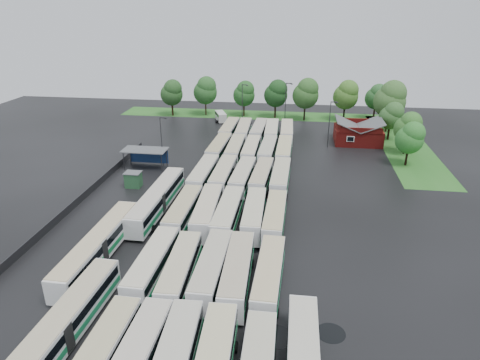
# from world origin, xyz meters

# --- Properties ---
(ground) EXTENTS (160.00, 160.00, 0.00)m
(ground) POSITION_xyz_m (0.00, 0.00, 0.00)
(ground) COLOR black
(ground) RESTS_ON ground
(brick_building) EXTENTS (10.07, 8.60, 5.39)m
(brick_building) POSITION_xyz_m (24.00, 42.77, 1.87)
(brick_building) COLOR maroon
(brick_building) RESTS_ON ground
(wash_shed) EXTENTS (8.20, 4.20, 3.58)m
(wash_shed) POSITION_xyz_m (-17.20, 22.02, 2.99)
(wash_shed) COLOR #2D2D30
(wash_shed) RESTS_ON ground
(utility_hut) EXTENTS (2.70, 2.20, 2.62)m
(utility_hut) POSITION_xyz_m (-16.20, 12.60, 1.32)
(utility_hut) COLOR #214D2B
(utility_hut) RESTS_ON ground
(grass_strip_north) EXTENTS (80.00, 10.00, 0.01)m
(grass_strip_north) POSITION_xyz_m (2.00, 64.80, 0.01)
(grass_strip_north) COLOR #296820
(grass_strip_north) RESTS_ON ground
(grass_strip_east) EXTENTS (10.00, 50.00, 0.01)m
(grass_strip_east) POSITION_xyz_m (34.00, 42.80, 0.01)
(grass_strip_east) COLOR #296820
(grass_strip_east) RESTS_ON ground
(west_fence) EXTENTS (0.10, 50.00, 1.20)m
(west_fence) POSITION_xyz_m (-22.20, 8.00, 0.60)
(west_fence) COLOR #2D2D30
(west_fence) RESTS_ON ground
(bus_r0c0) EXTENTS (2.77, 12.39, 3.44)m
(bus_r0c0) POSITION_xyz_m (-4.37, -25.68, 1.89)
(bus_r0c0) COLOR silver
(bus_r0c0) RESTS_ON ground
(bus_r1c0) EXTENTS (2.82, 12.47, 3.46)m
(bus_r1c0) POSITION_xyz_m (-4.49, -12.12, 1.90)
(bus_r1c0) COLOR silver
(bus_r1c0) RESTS_ON ground
(bus_r1c1) EXTENTS (3.07, 12.31, 3.40)m
(bus_r1c1) POSITION_xyz_m (-1.19, -12.68, 1.87)
(bus_r1c1) COLOR silver
(bus_r1c1) RESTS_ON ground
(bus_r1c2) EXTENTS (2.71, 12.64, 3.52)m
(bus_r1c2) POSITION_xyz_m (2.19, -12.08, 1.93)
(bus_r1c2) COLOR silver
(bus_r1c2) RESTS_ON ground
(bus_r1c3) EXTENTS (3.12, 12.84, 3.55)m
(bus_r1c3) POSITION_xyz_m (5.06, -12.40, 1.95)
(bus_r1c3) COLOR silver
(bus_r1c3) RESTS_ON ground
(bus_r1c4) EXTENTS (2.93, 12.48, 3.46)m
(bus_r1c4) POSITION_xyz_m (8.47, -12.52, 1.90)
(bus_r1c4) COLOR silver
(bus_r1c4) RESTS_ON ground
(bus_r2c0) EXTENTS (2.74, 12.36, 3.43)m
(bus_r2c0) POSITION_xyz_m (-4.46, 1.06, 1.89)
(bus_r2c0) COLOR silver
(bus_r2c0) RESTS_ON ground
(bus_r2c1) EXTENTS (3.29, 12.96, 3.58)m
(bus_r2c1) POSITION_xyz_m (-1.14, 1.28, 1.97)
(bus_r2c1) COLOR silver
(bus_r2c1) RESTS_ON ground
(bus_r2c2) EXTENTS (2.81, 12.79, 3.55)m
(bus_r2c2) POSITION_xyz_m (1.85, 0.96, 1.95)
(bus_r2c2) COLOR silver
(bus_r2c2) RESTS_ON ground
(bus_r2c3) EXTENTS (2.91, 12.39, 3.43)m
(bus_r2c3) POSITION_xyz_m (5.39, 1.46, 1.89)
(bus_r2c3) COLOR silver
(bus_r2c3) RESTS_ON ground
(bus_r2c4) EXTENTS (2.77, 12.29, 3.41)m
(bus_r2c4) POSITION_xyz_m (8.28, 0.96, 1.88)
(bus_r2c4) COLOR silver
(bus_r2c4) RESTS_ON ground
(bus_r3c0) EXTENTS (3.01, 12.85, 3.56)m
(bus_r3c0) POSITION_xyz_m (-4.55, 14.65, 1.96)
(bus_r3c0) COLOR silver
(bus_r3c0) RESTS_ON ground
(bus_r3c1) EXTENTS (2.88, 12.75, 3.54)m
(bus_r3c1) POSITION_xyz_m (-1.22, 14.94, 1.95)
(bus_r3c1) COLOR silver
(bus_r3c1) RESTS_ON ground
(bus_r3c2) EXTENTS (3.18, 12.58, 3.47)m
(bus_r3c2) POSITION_xyz_m (2.08, 14.79, 1.91)
(bus_r3c2) COLOR silver
(bus_r3c2) RESTS_ON ground
(bus_r3c3) EXTENTS (3.21, 12.41, 3.42)m
(bus_r3c3) POSITION_xyz_m (5.21, 15.06, 1.88)
(bus_r3c3) COLOR silver
(bus_r3c3) RESTS_ON ground
(bus_r3c4) EXTENTS (2.96, 12.73, 3.53)m
(bus_r3c4) POSITION_xyz_m (8.35, 14.94, 1.94)
(bus_r3c4) COLOR silver
(bus_r3c4) RESTS_ON ground
(bus_r4c0) EXTENTS (3.16, 12.87, 3.56)m
(bus_r4c0) POSITION_xyz_m (-4.47, 28.64, 1.96)
(bus_r4c0) COLOR silver
(bus_r4c0) RESTS_ON ground
(bus_r4c1) EXTENTS (2.79, 12.50, 3.47)m
(bus_r4c1) POSITION_xyz_m (-1.23, 28.54, 1.91)
(bus_r4c1) COLOR silver
(bus_r4c1) RESTS_ON ground
(bus_r4c2) EXTENTS (2.64, 12.34, 3.43)m
(bus_r4c2) POSITION_xyz_m (1.92, 28.41, 1.89)
(bus_r4c2) COLOR silver
(bus_r4c2) RESTS_ON ground
(bus_r4c3) EXTENTS (3.02, 12.62, 3.49)m
(bus_r4c3) POSITION_xyz_m (5.18, 28.56, 1.92)
(bus_r4c3) COLOR silver
(bus_r4c3) RESTS_ON ground
(bus_r4c4) EXTENTS (2.88, 12.78, 3.55)m
(bus_r4c4) POSITION_xyz_m (8.38, 28.56, 1.95)
(bus_r4c4) COLOR silver
(bus_r4c4) RESTS_ON ground
(bus_r5c0) EXTENTS (2.92, 12.66, 3.51)m
(bus_r5c0) POSITION_xyz_m (-4.57, 42.10, 1.93)
(bus_r5c0) COLOR silver
(bus_r5c0) RESTS_ON ground
(bus_r5c1) EXTENTS (3.07, 12.79, 3.54)m
(bus_r5c1) POSITION_xyz_m (-1.28, 41.78, 1.95)
(bus_r5c1) COLOR silver
(bus_r5c1) RESTS_ON ground
(bus_r5c2) EXTENTS (3.03, 12.57, 3.48)m
(bus_r5c2) POSITION_xyz_m (2.12, 42.28, 1.91)
(bus_r5c2) COLOR silver
(bus_r5c2) RESTS_ON ground
(bus_r5c3) EXTENTS (3.02, 12.86, 3.56)m
(bus_r5c3) POSITION_xyz_m (5.06, 41.69, 1.96)
(bus_r5c3) COLOR silver
(bus_r5c3) RESTS_ON ground
(bus_r5c4) EXTENTS (2.96, 12.57, 3.48)m
(bus_r5c4) POSITION_xyz_m (8.41, 42.32, 1.91)
(bus_r5c4) COLOR silver
(bus_r5c4) RESTS_ON ground
(artic_bus_west_a) EXTENTS (3.33, 18.56, 3.43)m
(artic_bus_west_a) POSITION_xyz_m (-9.30, -22.98, 1.90)
(artic_bus_west_a) COLOR silver
(artic_bus_west_a) RESTS_ON ground
(artic_bus_west_b) EXTENTS (3.09, 19.00, 3.52)m
(artic_bus_west_b) POSITION_xyz_m (-9.27, 4.33, 1.95)
(artic_bus_west_b) COLOR silver
(artic_bus_west_b) RESTS_ON ground
(artic_bus_west_c) EXTENTS (3.01, 18.79, 3.48)m
(artic_bus_west_c) POSITION_xyz_m (-12.19, -9.22, 1.93)
(artic_bus_west_c) COLOR silver
(artic_bus_west_c) RESTS_ON ground
(minibus) EXTENTS (3.91, 5.88, 2.41)m
(minibus) POSITION_xyz_m (-9.24, 56.85, 1.34)
(minibus) COLOR silver
(minibus) RESTS_ON ground
(tree_north_0) EXTENTS (5.99, 5.98, 9.91)m
(tree_north_0) POSITION_xyz_m (-23.22, 60.97, 6.37)
(tree_north_0) COLOR black
(tree_north_0) RESTS_ON ground
(tree_north_1) EXTENTS (6.40, 6.40, 10.60)m
(tree_north_1) POSITION_xyz_m (-14.36, 62.92, 6.82)
(tree_north_1) COLOR #3D271B
(tree_north_1) RESTS_ON ground
(tree_north_2) EXTENTS (5.83, 5.83, 9.65)m
(tree_north_2) POSITION_xyz_m (-3.80, 63.07, 6.21)
(tree_north_2) COLOR black
(tree_north_2) RESTS_ON ground
(tree_north_3) EXTENTS (6.20, 6.20, 10.27)m
(tree_north_3) POSITION_xyz_m (4.77, 62.46, 6.60)
(tree_north_3) COLOR black
(tree_north_3) RESTS_ON ground
(tree_north_4) EXTENTS (6.72, 6.72, 11.13)m
(tree_north_4) POSITION_xyz_m (12.54, 60.73, 7.16)
(tree_north_4) COLOR black
(tree_north_4) RESTS_ON ground
(tree_north_5) EXTENTS (6.44, 6.44, 10.66)m
(tree_north_5) POSITION_xyz_m (22.80, 61.89, 6.86)
(tree_north_5) COLOR black
(tree_north_5) RESTS_ON ground
(tree_north_6) EXTENTS (5.67, 5.67, 9.40)m
(tree_north_6) POSITION_xyz_m (30.89, 64.63, 6.04)
(tree_north_6) COLOR #311F14
(tree_north_6) RESTS_ON ground
(tree_east_0) EXTENTS (5.22, 5.22, 8.64)m
(tree_east_0) POSITION_xyz_m (31.71, 29.41, 5.56)
(tree_east_0) COLOR black
(tree_east_0) RESTS_ON ground
(tree_east_1) EXTENTS (5.35, 5.35, 8.87)m
(tree_east_1) POSITION_xyz_m (32.80, 36.37, 5.70)
(tree_east_1) COLOR black
(tree_east_1) RESTS_ON ground
(tree_east_2) EXTENTS (5.27, 5.24, 8.68)m
(tree_east_2) POSITION_xyz_m (31.36, 46.07, 5.58)
(tree_east_2) COLOR black
(tree_east_2) RESTS_ON ground
(tree_east_3) EXTENTS (7.46, 7.46, 12.35)m
(tree_east_3) POSITION_xyz_m (32.01, 52.68, 7.95)
(tree_east_3) COLOR #331F14
(tree_east_3) RESTS_ON ground
(tree_east_4) EXTENTS (4.92, 4.91, 8.13)m
(tree_east_4) POSITION_xyz_m (33.85, 58.93, 5.23)
(tree_east_4) COLOR black
(tree_east_4) RESTS_ON ground
(lamp_post_ne) EXTENTS (1.53, 0.30, 9.91)m
(lamp_post_ne) POSITION_xyz_m (17.44, 38.65, 5.75)
(lamp_post_ne) COLOR #2D2D30
(lamp_post_ne) RESTS_ON ground
(lamp_post_nw) EXTENTS (1.43, 0.28, 9.30)m
(lamp_post_nw) POSITION_xyz_m (-14.36, 23.60, 5.40)
(lamp_post_nw) COLOR #2D2D30
(lamp_post_nw) RESTS_ON ground
(lamp_post_back_w) EXTENTS (1.57, 0.31, 10.18)m
(lamp_post_back_w) POSITION_xyz_m (-3.11, 54.28, 5.91)
(lamp_post_back_w) COLOR #2D2D30
(lamp_post_back_w) RESTS_ON ground
(lamp_post_back_e) EXTENTS (1.67, 0.33, 10.87)m
(lamp_post_back_e) POSITION_xyz_m (7.65, 53.87, 6.31)
(lamp_post_back_e) COLOR #2D2D30
(lamp_post_back_e) RESTS_ON ground
(puddle_0) EXTENTS (6.14, 6.14, 0.01)m
(puddle_0) POSITION_xyz_m (0.86, -17.93, 0.00)
(puddle_0) COLOR black
(puddle_0) RESTS_ON ground
(puddle_1) EXTENTS (3.25, 3.25, 0.01)m
(puddle_1) POSITION_xyz_m (9.69, -19.25, 0.00)
(puddle_1) COLOR black
(puddle_1) RESTS_ON ground
(puddle_2) EXTENTS (7.28, 7.28, 0.01)m
(puddle_2) POSITION_xyz_m (-9.56, 0.35, 0.00)
(puddle_2) COLOR black
(puddle_2) RESTS_ON ground
(puddle_3) EXTENTS (2.85, 2.85, 0.01)m
(puddle_3) POSITION_xyz_m (5.67, -3.94, 0.00)
(puddle_3) COLOR black
(puddle_3) RESTS_ON ground
(puddle_4) EXTENTS (2.82, 2.82, 0.01)m
(puddle_4) POSITION_xyz_m (14.79, -18.10, 0.00)
(puddle_4) COLOR black
(puddle_4) RESTS_ON ground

